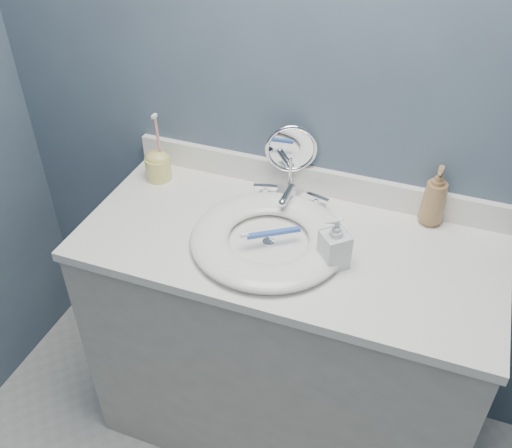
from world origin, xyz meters
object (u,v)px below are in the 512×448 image
at_px(makeup_mirror, 291,157).
at_px(soap_bottle_clear, 335,242).
at_px(soap_bottle_amber, 435,196).
at_px(toothbrush_holder, 158,164).

distance_m(makeup_mirror, soap_bottle_clear, 0.37).
xyz_separation_m(soap_bottle_amber, toothbrush_holder, (-0.88, -0.07, -0.04)).
bearing_deg(soap_bottle_amber, soap_bottle_clear, -124.25).
height_order(soap_bottle_clear, toothbrush_holder, toothbrush_holder).
bearing_deg(toothbrush_holder, soap_bottle_clear, -18.33).
bearing_deg(toothbrush_holder, makeup_mirror, 10.19).
height_order(makeup_mirror, toothbrush_holder, makeup_mirror).
height_order(makeup_mirror, soap_bottle_clear, makeup_mirror).
xyz_separation_m(makeup_mirror, soap_bottle_amber, (0.44, -0.01, -0.04)).
xyz_separation_m(soap_bottle_clear, toothbrush_holder, (-0.65, 0.22, -0.02)).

